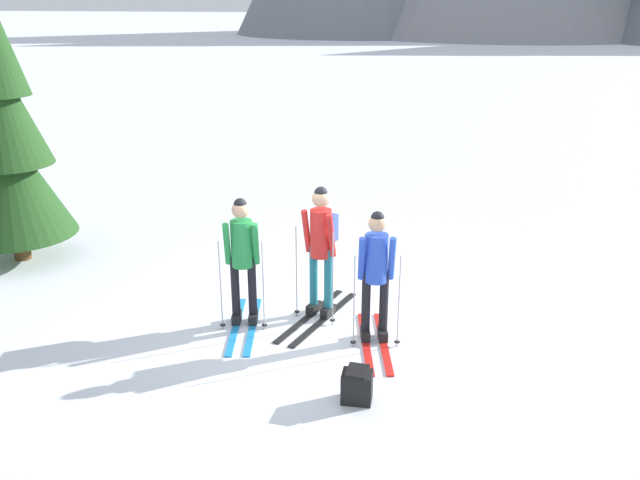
{
  "coord_description": "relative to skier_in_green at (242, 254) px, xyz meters",
  "views": [
    {
      "loc": [
        2.1,
        -7.56,
        4.03
      ],
      "look_at": [
        0.04,
        0.38,
        1.05
      ],
      "focal_mm": 37.34,
      "sensor_mm": 36.0,
      "label": 1
    }
  ],
  "objects": [
    {
      "name": "ground_plane",
      "position": [
        0.84,
        0.17,
        -0.97
      ],
      "size": [
        400.0,
        400.0,
        0.0
      ],
      "primitive_type": "plane",
      "color": "white"
    },
    {
      "name": "pine_tree_near",
      "position": [
        -4.35,
        1.24,
        1.08
      ],
      "size": [
        1.85,
        1.85,
        4.48
      ],
      "color": "#51381E",
      "rests_on": "ground"
    },
    {
      "name": "skier_in_red",
      "position": [
        0.91,
        0.48,
        0.05
      ],
      "size": [
        0.72,
        1.8,
        1.79
      ],
      "color": "black",
      "rests_on": "ground"
    },
    {
      "name": "skier_in_green",
      "position": [
        0.0,
        0.0,
        0.0
      ],
      "size": [
        0.7,
        1.64,
        1.71
      ],
      "color": "#1E84D1",
      "rests_on": "ground"
    },
    {
      "name": "backpack_on_snow_front",
      "position": [
        1.79,
        -1.42,
        -0.78
      ],
      "size": [
        0.34,
        0.28,
        0.38
      ],
      "color": "black",
      "rests_on": "ground"
    },
    {
      "name": "skier_in_blue",
      "position": [
        1.73,
        -0.02,
        -0.02
      ],
      "size": [
        0.72,
        1.6,
        1.69
      ],
      "color": "red",
      "rests_on": "ground"
    }
  ]
}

